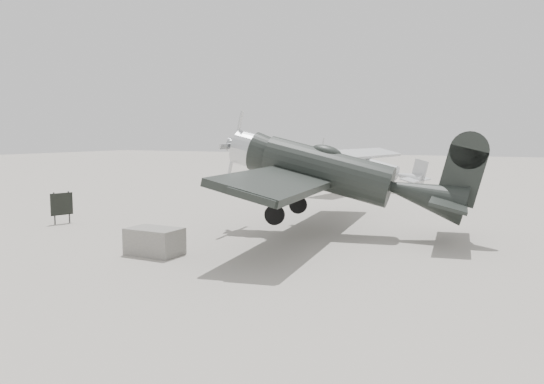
{
  "coord_description": "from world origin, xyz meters",
  "views": [
    {
      "loc": [
        9.7,
        -17.85,
        3.8
      ],
      "look_at": [
        0.11,
        0.92,
        1.5
      ],
      "focal_mm": 35.0,
      "sensor_mm": 36.0,
      "label": 1
    }
  ],
  "objects_px": {
    "sign_board": "(62,205)",
    "lowwing_monoplane": "(339,175)",
    "equipment_block": "(155,241)",
    "highwing_monoplane": "(366,162)"
  },
  "relations": [
    {
      "from": "sign_board",
      "to": "lowwing_monoplane",
      "type": "bearing_deg",
      "value": 33.91
    },
    {
      "from": "lowwing_monoplane",
      "to": "equipment_block",
      "type": "bearing_deg",
      "value": -131.33
    },
    {
      "from": "lowwing_monoplane",
      "to": "sign_board",
      "type": "bearing_deg",
      "value": -172.17
    },
    {
      "from": "lowwing_monoplane",
      "to": "sign_board",
      "type": "distance_m",
      "value": 11.85
    },
    {
      "from": "sign_board",
      "to": "highwing_monoplane",
      "type": "bearing_deg",
      "value": 87.27
    },
    {
      "from": "highwing_monoplane",
      "to": "equipment_block",
      "type": "distance_m",
      "value": 21.97
    },
    {
      "from": "lowwing_monoplane",
      "to": "equipment_block",
      "type": "xyz_separation_m",
      "value": [
        -4.0,
        -5.93,
        -1.86
      ]
    },
    {
      "from": "equipment_block",
      "to": "sign_board",
      "type": "bearing_deg",
      "value": 158.82
    },
    {
      "from": "lowwing_monoplane",
      "to": "highwing_monoplane",
      "type": "relative_size",
      "value": 1.22
    },
    {
      "from": "equipment_block",
      "to": "highwing_monoplane",
      "type": "bearing_deg",
      "value": 89.65
    }
  ]
}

